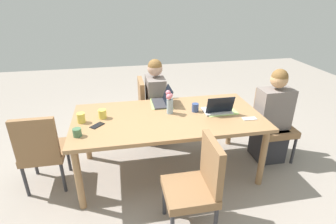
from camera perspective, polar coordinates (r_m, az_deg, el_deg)
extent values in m
plane|color=gray|center=(3.37, 0.00, -12.19)|extent=(10.00, 10.00, 0.00)
cube|color=#9E754C|center=(2.99, 0.00, -1.22)|extent=(2.09, 1.05, 0.04)
cylinder|color=#9E754C|center=(2.80, -18.51, -13.56)|extent=(0.07, 0.07, 0.69)
cylinder|color=#9E754C|center=(3.13, 19.52, -9.22)|extent=(0.07, 0.07, 0.69)
cylinder|color=#9E754C|center=(3.54, -17.03, -4.70)|extent=(0.07, 0.07, 0.69)
cylinder|color=#9E754C|center=(3.81, 13.12, -2.05)|extent=(0.07, 0.07, 0.69)
cube|color=olive|center=(3.65, 21.77, -3.40)|extent=(0.44, 0.44, 0.08)
cube|color=olive|center=(3.69, 20.91, 1.59)|extent=(0.42, 0.06, 0.45)
cylinder|color=#333338|center=(3.72, 25.23, -7.47)|extent=(0.04, 0.04, 0.37)
cylinder|color=#333338|center=(3.53, 20.14, -8.39)|extent=(0.04, 0.04, 0.37)
cylinder|color=#333338|center=(3.99, 22.20, -4.71)|extent=(0.04, 0.04, 0.37)
cylinder|color=#333338|center=(3.80, 17.34, -5.40)|extent=(0.04, 0.04, 0.37)
cube|color=#2D2D33|center=(3.70, 20.53, -6.03)|extent=(0.34, 0.36, 0.45)
cube|color=slate|center=(3.50, 21.68, 0.68)|extent=(0.40, 0.24, 0.50)
sphere|color=tan|center=(3.38, 22.65, 6.42)|extent=(0.20, 0.20, 0.20)
sphere|color=brown|center=(3.37, 22.74, 6.91)|extent=(0.19, 0.19, 0.19)
cube|color=olive|center=(3.86, -2.73, 0.01)|extent=(0.44, 0.44, 0.08)
cube|color=olive|center=(3.74, -5.70, 3.47)|extent=(0.06, 0.42, 0.45)
cylinder|color=#333338|center=(4.15, -0.46, -1.52)|extent=(0.04, 0.04, 0.37)
cylinder|color=#333338|center=(3.82, 0.59, -4.00)|extent=(0.04, 0.04, 0.37)
cylinder|color=#333338|center=(4.11, -5.68, -1.96)|extent=(0.04, 0.04, 0.37)
cylinder|color=#333338|center=(3.77, -5.10, -4.51)|extent=(0.04, 0.04, 0.37)
cube|color=#2D2D33|center=(3.89, -2.54, -2.83)|extent=(0.36, 0.34, 0.45)
cube|color=slate|center=(3.69, -2.68, 3.72)|extent=(0.24, 0.40, 0.50)
sphere|color=tan|center=(3.58, -2.80, 9.26)|extent=(0.20, 0.20, 0.20)
sphere|color=brown|center=(3.57, -2.81, 9.73)|extent=(0.19, 0.19, 0.19)
cube|color=olive|center=(2.45, 4.55, -16.55)|extent=(0.44, 0.44, 0.08)
cube|color=olive|center=(2.34, 9.35, -10.91)|extent=(0.06, 0.42, 0.45)
cylinder|color=#333338|center=(2.71, -0.81, -18.07)|extent=(0.04, 0.04, 0.37)
cylinder|color=#333338|center=(2.53, 10.08, -22.46)|extent=(0.04, 0.04, 0.37)
cylinder|color=#333338|center=(2.78, 7.27, -16.92)|extent=(0.04, 0.04, 0.37)
cube|color=olive|center=(3.24, -24.87, -7.72)|extent=(0.44, 0.44, 0.08)
cube|color=olive|center=(2.95, -26.53, -5.30)|extent=(0.42, 0.06, 0.45)
cylinder|color=#333338|center=(3.56, -26.58, -9.32)|extent=(0.04, 0.04, 0.37)
cylinder|color=#333338|center=(3.47, -20.49, -9.06)|extent=(0.04, 0.04, 0.37)
cylinder|color=#333338|center=(3.26, -28.15, -12.98)|extent=(0.04, 0.04, 0.37)
cylinder|color=#333338|center=(3.16, -21.44, -12.84)|extent=(0.04, 0.04, 0.37)
cylinder|color=#8EA8B7|center=(3.02, 0.40, 1.24)|extent=(0.07, 0.07, 0.17)
sphere|color=#DB7584|center=(2.97, 0.57, 3.57)|extent=(0.05, 0.05, 0.05)
cylinder|color=#477A3D|center=(2.98, 0.56, 3.16)|extent=(0.01, 0.01, 0.05)
sphere|color=#DB7584|center=(2.97, 0.04, 4.13)|extent=(0.06, 0.06, 0.06)
cylinder|color=#477A3D|center=(2.98, 0.04, 3.48)|extent=(0.01, 0.01, 0.07)
sphere|color=#DB7584|center=(2.95, 0.18, 3.28)|extent=(0.06, 0.06, 0.06)
cylinder|color=#477A3D|center=(2.95, 0.18, 2.92)|extent=(0.01, 0.01, 0.04)
cube|color=#9EBC66|center=(3.16, 11.09, 0.21)|extent=(0.37, 0.27, 0.00)
cube|color=#9EBC66|center=(3.31, -1.40, 1.83)|extent=(0.29, 0.38, 0.00)
cube|color=#38383D|center=(3.29, -1.34, 1.88)|extent=(0.22, 0.32, 0.02)
cube|color=black|center=(3.26, -0.07, 3.62)|extent=(0.08, 0.31, 0.19)
cube|color=silver|center=(3.14, 10.41, 0.31)|extent=(0.32, 0.22, 0.02)
cube|color=black|center=(3.03, 11.10, 1.46)|extent=(0.31, 0.06, 0.19)
cylinder|color=#47704C|center=(2.71, -18.83, -4.14)|extent=(0.08, 0.08, 0.08)
cylinder|color=#DBC64C|center=(3.01, -13.82, -0.40)|extent=(0.09, 0.09, 0.10)
cylinder|color=#33477A|center=(3.09, 5.83, 0.94)|extent=(0.08, 0.08, 0.10)
cylinder|color=#DBC64C|center=(2.97, -18.07, -1.21)|extent=(0.08, 0.08, 0.11)
cube|color=black|center=(2.87, -14.87, -2.79)|extent=(0.16, 0.16, 0.01)
cube|color=silver|center=(3.05, 16.98, -1.35)|extent=(0.15, 0.08, 0.01)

